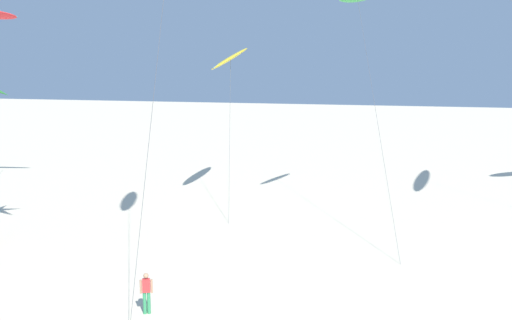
# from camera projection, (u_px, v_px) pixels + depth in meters

# --- Properties ---
(flying_kite_4) EXTENTS (2.65, 10.50, 11.44)m
(flying_kite_4) POSITION_uv_depth(u_px,v_px,m) (231.00, 58.00, 41.02)
(flying_kite_4) COLOR yellow
(flying_kite_4) RESTS_ON ground
(person_foreground_walker) EXTENTS (0.47, 0.30, 1.69)m
(person_foreground_walker) POSITION_uv_depth(u_px,v_px,m) (146.00, 291.00, 22.74)
(person_foreground_walker) COLOR #338E56
(person_foreground_walker) RESTS_ON ground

